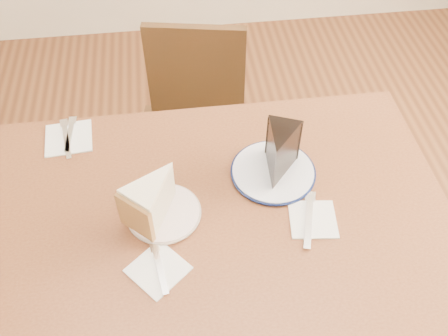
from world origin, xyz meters
TOP-DOWN VIEW (x-y plane):
  - table at (0.00, 0.00)m, footprint 1.20×0.80m
  - chair_far at (-0.00, 0.58)m, footprint 0.48×0.48m
  - plate_cream at (-0.12, 0.02)m, footprint 0.18×0.18m
  - plate_navy at (0.18, 0.11)m, footprint 0.22×0.22m
  - carrot_cake at (-0.13, 0.02)m, footprint 0.17×0.17m
  - chocolate_cake at (0.19, 0.11)m, footprint 0.13×0.15m
  - napkin_cream at (-0.14, -0.14)m, footprint 0.16×0.16m
  - napkin_navy at (0.25, -0.05)m, footprint 0.13×0.13m
  - napkin_spare at (-0.37, 0.32)m, footprint 0.14×0.14m
  - fork_cream at (-0.13, -0.13)m, footprint 0.04×0.14m
  - knife_navy at (0.23, -0.05)m, footprint 0.06×0.17m
  - fork_spare at (-0.37, 0.33)m, footprint 0.02×0.14m
  - knife_spare at (-0.38, 0.31)m, footprint 0.04×0.16m

SIDE VIEW (x-z plane):
  - chair_far at x=0.00m, z-range 0.05..0.88m
  - table at x=0.00m, z-range 0.28..1.03m
  - napkin_cream at x=-0.14m, z-range 0.75..0.75m
  - napkin_navy at x=0.25m, z-range 0.75..0.75m
  - napkin_spare at x=-0.37m, z-range 0.75..0.75m
  - plate_cream at x=-0.12m, z-range 0.75..0.76m
  - plate_navy at x=0.18m, z-range 0.75..0.76m
  - fork_cream at x=-0.13m, z-range 0.75..0.76m
  - knife_navy at x=0.23m, z-range 0.75..0.76m
  - fork_spare at x=-0.37m, z-range 0.75..0.76m
  - knife_spare at x=-0.38m, z-range 0.75..0.76m
  - carrot_cake at x=-0.13m, z-range 0.76..0.86m
  - chocolate_cake at x=0.19m, z-range 0.76..0.89m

